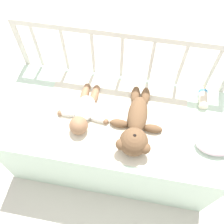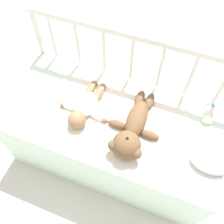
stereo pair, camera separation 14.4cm
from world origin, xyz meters
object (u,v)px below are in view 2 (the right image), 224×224
baby (85,107)px  baby_bottle (209,112)px  teddy_bear (132,131)px  small_pillow (210,163)px

baby → baby_bottle: baby is taller
teddy_bear → baby: (-0.32, 0.06, -0.03)m
baby → small_pillow: baby is taller
small_pillow → baby_bottle: 0.33m
baby → small_pillow: (0.75, -0.08, -0.01)m
baby → small_pillow: bearing=-6.2°
teddy_bear → baby_bottle: (0.38, 0.30, -0.04)m
teddy_bear → baby: bearing=168.5°
small_pillow → baby_bottle: small_pillow is taller
teddy_bear → baby_bottle: size_ratio=3.28×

